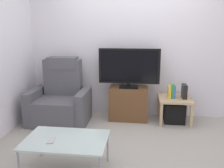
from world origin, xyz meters
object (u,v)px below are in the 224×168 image
Objects in this scene: tv_stand at (128,103)px; book_leftmost at (169,92)px; subwoofer_box at (174,112)px; book_middle at (173,91)px; side_table at (175,101)px; game_console at (184,91)px; recliner_armchair at (60,100)px; coffee_table at (66,141)px; book_rightmost at (174,92)px; television at (129,67)px; cell_phone at (51,140)px.

tv_stand is 0.73m from book_leftmost.
book_middle is (-0.04, -0.02, 0.37)m from subwoofer_box.
game_console is at bearing 3.95° from side_table.
book_middle is at bearing -154.92° from side_table.
subwoofer_box is at bearing -4.29° from tv_stand.
game_console is at bearing -3.01° from tv_stand.
recliner_armchair reaches higher than book_middle.
subwoofer_box is at bearing 90.00° from side_table.
coffee_table is at bearing -109.43° from tv_stand.
book_middle is 1.16× the size of book_rightmost.
television is 3.10× the size of subwoofer_box.
book_middle is at bearing -7.52° from television.
cell_phone reaches higher than subwoofer_box.
tv_stand is at bearing 173.93° from book_middle.
tv_stand is 0.79m from subwoofer_box.
television is at bearing 5.20° from recliner_armchair.
game_console is (0.24, 0.03, 0.01)m from book_leftmost.
side_table is 0.19m from subwoofer_box.
recliner_armchair is 5.17× the size of book_leftmost.
game_console is at bearing 10.21° from book_rightmost.
cell_phone is (-1.53, -1.69, 0.23)m from subwoofer_box.
tv_stand is 1.79m from coffee_table.
recliner_armchair is 1.85m from book_leftmost.
cell_phone is at bearing -131.69° from book_middle.
cell_phone is (-0.15, -0.06, 0.03)m from coffee_table.
side_table is (1.93, 0.20, -0.01)m from recliner_armchair.
recliner_armchair reaches higher than cell_phone.
tv_stand is at bearing 4.30° from recliner_armchair.
cell_phone is (-1.53, -1.69, 0.04)m from side_table.
book_middle reaches higher than tv_stand.
game_console is (0.15, 0.01, 0.18)m from side_table.
coffee_table is (-1.28, -1.61, -0.16)m from book_leftmost.
coffee_table is 6.00× the size of cell_phone.
recliner_armchair is at bearing 94.97° from cell_phone.
recliner_armchair is at bearing 111.15° from coffee_table.
recliner_armchair is 3.22× the size of subwoofer_box.
side_table is at bearing 49.73° from coffee_table.
side_table is 0.23m from game_console.
book_leftmost is 0.23× the size of coffee_table.
book_middle is 1.59× the size of cell_phone.
subwoofer_box is 2.29m from cell_phone.
cell_phone is at bearing -113.08° from tv_stand.
coffee_table is at bearing -109.23° from television.
book_leftmost is (1.83, 0.18, 0.15)m from recliner_armchair.
subwoofer_box is at bearing 11.31° from book_leftmost.
book_leftmost is (-0.10, -0.02, 0.36)m from subwoofer_box.
television is at bearing 175.82° from game_console.
tv_stand is at bearing 70.57° from coffee_table.
tv_stand is 1.96× the size of subwoofer_box.
game_console is 2.24m from coffee_table.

